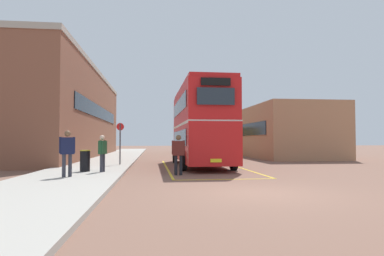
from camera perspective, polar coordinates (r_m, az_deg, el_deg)
name	(u,v)px	position (r m, az deg, el deg)	size (l,w,h in m)	color
ground_plane	(198,162)	(24.31, 1.00, -5.78)	(135.60, 135.60, 0.00)	brown
sidewalk_left	(111,159)	(26.71, -13.71, -5.24)	(4.00, 57.60, 0.14)	#A39E93
brick_building_left	(69,114)	(32.03, -20.31, 2.20)	(5.57, 26.03, 7.77)	brown
depot_building_right	(282,132)	(32.15, 15.18, -0.69)	(6.48, 12.83, 4.62)	#AD7A56
double_decker_bus	(200,125)	(20.29, 1.38, 0.58)	(2.97, 10.08, 4.75)	black
single_deck_bus	(208,139)	(40.73, 2.68, -1.98)	(3.34, 9.96, 3.02)	black
pedestrian_boarding	(178,151)	(15.00, -2.35, -4.04)	(0.60, 0.26, 1.80)	black
pedestrian_waiting_near	(103,151)	(15.52, -15.09, -3.79)	(0.34, 0.54, 1.65)	#2D2D38
pedestrian_waiting_far	(67,150)	(13.84, -20.60, -3.49)	(0.56, 0.43, 1.81)	#2D2D38
litter_bin	(85,161)	(16.03, -17.86, -5.35)	(0.47, 0.47, 0.97)	black
bus_stop_sign	(120,139)	(20.04, -12.22, -1.89)	(0.44, 0.08, 2.44)	#4C4C51
bay_marking_yellow	(205,169)	(18.46, 2.23, -6.95)	(4.39, 12.08, 0.01)	gold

